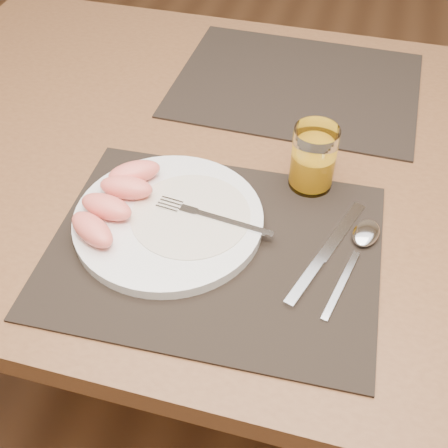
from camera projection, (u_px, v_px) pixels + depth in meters
ground at (247, 380)px, 1.46m from camera, size 5.00×5.00×0.00m
table at (258, 191)px, 0.98m from camera, size 1.40×0.90×0.75m
placemat_near at (214, 248)px, 0.77m from camera, size 0.46×0.37×0.00m
placemat_far at (296, 84)px, 1.06m from camera, size 0.46×0.36×0.00m
plate at (169, 220)px, 0.80m from camera, size 0.27×0.27×0.02m
plate_dressing at (191, 215)px, 0.79m from camera, size 0.17×0.17×0.00m
fork at (204, 215)px, 0.79m from camera, size 0.18×0.04×0.00m
knife at (321, 260)px, 0.75m from camera, size 0.08×0.21×0.01m
spoon at (362, 240)px, 0.77m from camera, size 0.06×0.19×0.01m
juice_glass at (313, 161)px, 0.83m from camera, size 0.07×0.07×0.10m
grapefruit_wedges at (115, 198)px, 0.80m from camera, size 0.10×0.20×0.03m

